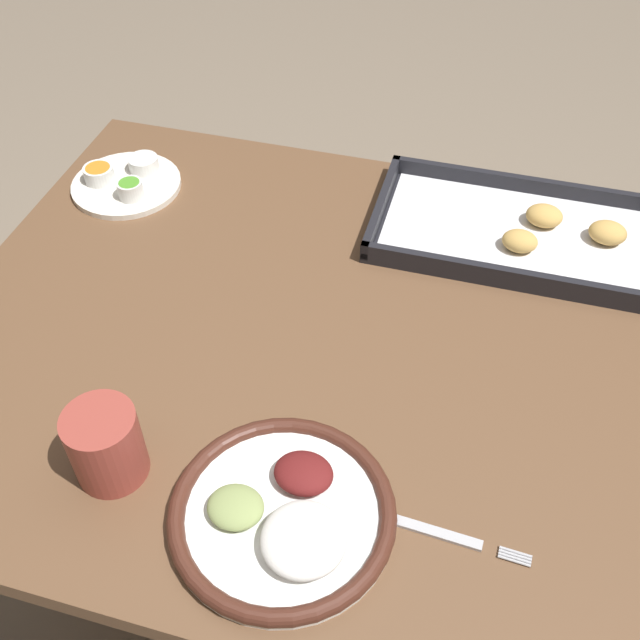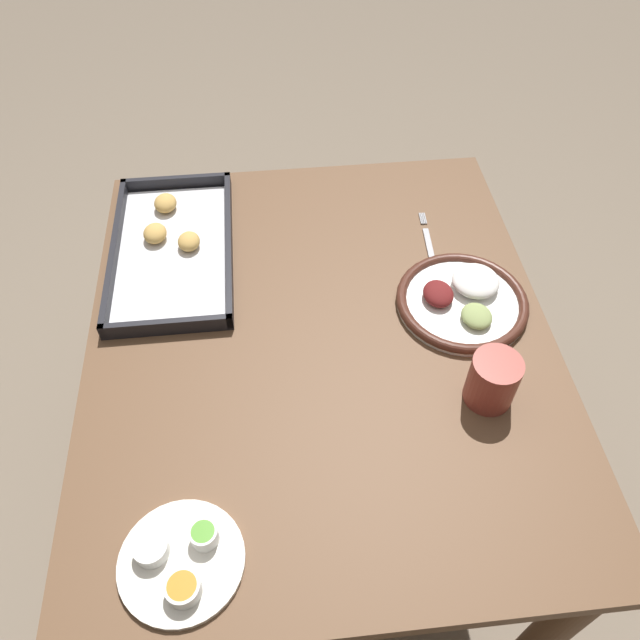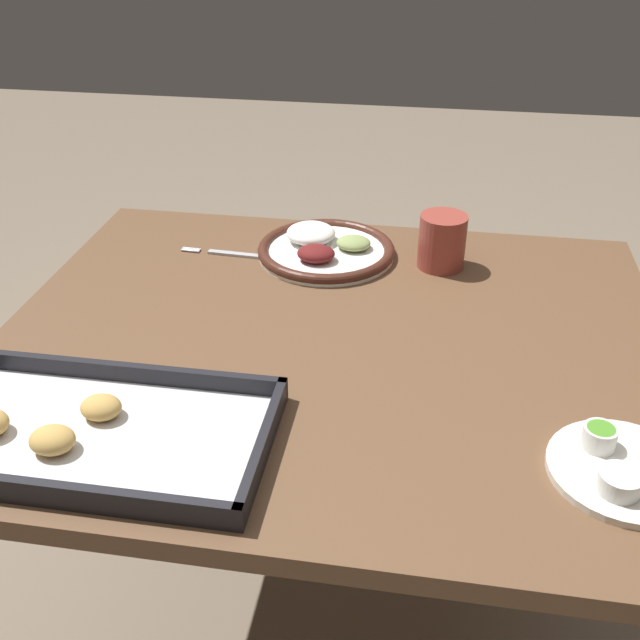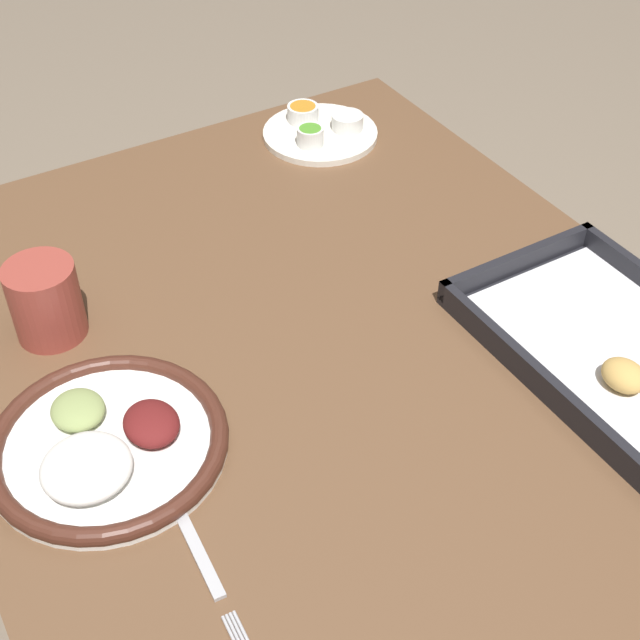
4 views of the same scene
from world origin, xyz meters
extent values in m
plane|color=#7A6B59|center=(0.00, 0.00, 0.00)|extent=(8.00, 8.00, 0.00)
cube|color=brown|center=(0.00, 0.00, 0.72)|extent=(1.03, 0.86, 0.03)
cylinder|color=brown|center=(-0.46, 0.38, 0.35)|extent=(0.06, 0.06, 0.70)
cylinder|color=white|center=(0.05, -0.28, 0.74)|extent=(0.25, 0.25, 0.01)
torus|color=#472319|center=(0.05, -0.28, 0.74)|extent=(0.25, 0.25, 0.02)
ellipsoid|color=white|center=(0.08, -0.31, 0.76)|extent=(0.09, 0.09, 0.03)
ellipsoid|color=maroon|center=(0.06, -0.23, 0.76)|extent=(0.07, 0.06, 0.03)
ellipsoid|color=#8C9E5B|center=(0.00, -0.29, 0.75)|extent=(0.06, 0.06, 0.02)
cube|color=#B2B2B7|center=(0.20, -0.25, 0.73)|extent=(0.14, 0.02, 0.00)
cylinder|color=#B2B2B7|center=(0.30, -0.26, 0.73)|extent=(0.04, 0.01, 0.00)
cylinder|color=#B2B2B7|center=(0.30, -0.26, 0.73)|extent=(0.04, 0.01, 0.00)
cylinder|color=#B2B2B7|center=(0.30, -0.26, 0.73)|extent=(0.04, 0.01, 0.00)
cylinder|color=#B2B2B7|center=(0.30, -0.25, 0.73)|extent=(0.04, 0.01, 0.00)
cylinder|color=white|center=(-0.39, 0.24, 0.74)|extent=(0.18, 0.18, 0.01)
cylinder|color=silver|center=(-0.43, 0.23, 0.75)|extent=(0.05, 0.05, 0.03)
cylinder|color=#C67F23|center=(-0.43, 0.23, 0.76)|extent=(0.04, 0.04, 0.01)
cylinder|color=silver|center=(-0.36, 0.21, 0.76)|extent=(0.04, 0.04, 0.03)
cylinder|color=#51992D|center=(-0.36, 0.21, 0.77)|extent=(0.03, 0.03, 0.01)
cylinder|color=silver|center=(-0.37, 0.28, 0.75)|extent=(0.05, 0.05, 0.02)
cylinder|color=#B22819|center=(-0.37, 0.28, 0.76)|extent=(0.04, 0.04, 0.01)
cube|color=black|center=(0.25, 0.28, 0.73)|extent=(0.44, 0.25, 0.01)
cube|color=silver|center=(0.25, 0.28, 0.74)|extent=(0.40, 0.23, 0.00)
cube|color=black|center=(0.25, 0.17, 0.75)|extent=(0.44, 0.01, 0.03)
cube|color=black|center=(0.04, 0.28, 0.75)|extent=(0.01, 0.25, 0.03)
ellipsoid|color=tan|center=(0.26, 0.25, 0.75)|extent=(0.05, 0.05, 0.03)
cylinder|color=#993D33|center=(-0.16, -0.27, 0.78)|extent=(0.08, 0.08, 0.10)
camera|label=1|loc=(0.20, -0.67, 1.48)|focal=42.00mm
camera|label=2|loc=(-0.71, 0.08, 1.64)|focal=35.00mm
camera|label=3|loc=(-0.14, 0.96, 1.35)|focal=42.00mm
camera|label=4|loc=(0.68, -0.40, 1.46)|focal=50.00mm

